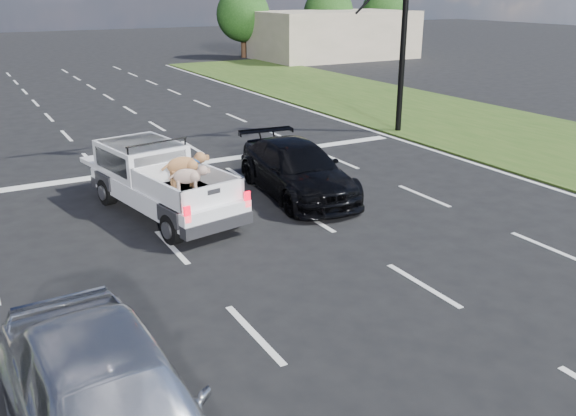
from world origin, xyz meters
name	(u,v)px	position (x,y,z in m)	size (l,w,h in m)	color
ground	(345,308)	(0.00, 0.00, 0.00)	(160.00, 160.00, 0.00)	black
road_markings	(204,200)	(0.00, 6.56, 0.01)	(17.75, 60.00, 0.01)	silver
grass_shoulder_right	(555,145)	(13.00, 6.00, 0.03)	(8.00, 60.00, 0.06)	#284515
traffic_signal	(351,4)	(7.20, 10.50, 4.73)	(9.11, 0.31, 7.00)	black
building_right	(334,35)	(22.00, 34.00, 1.80)	(12.00, 7.00, 3.60)	#BFAB92
tree_far_d	(243,15)	(16.00, 38.00, 3.29)	(4.20, 4.20, 5.40)	#332114
tree_far_e	(328,13)	(24.00, 38.00, 3.29)	(4.20, 4.20, 5.40)	#332114
tree_far_f	(385,12)	(30.00, 38.00, 3.29)	(4.20, 4.20, 5.40)	#332114
pickup_truck	(160,180)	(-1.24, 6.19, 0.83)	(2.55, 5.01, 1.79)	black
silver_sedan	(110,410)	(-4.42, -1.85, 0.82)	(1.94, 4.83, 1.65)	silver
black_coupe	(297,169)	(2.37, 5.79, 0.69)	(1.94, 4.78, 1.39)	black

